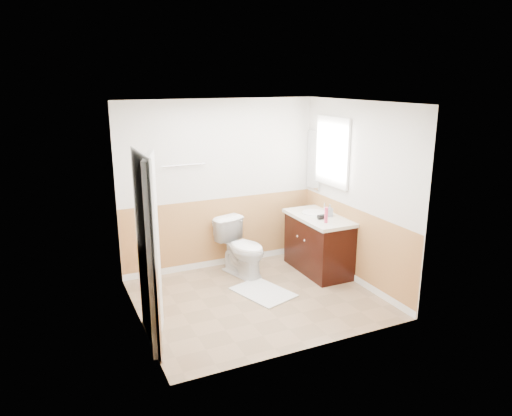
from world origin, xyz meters
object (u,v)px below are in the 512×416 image
toilet (242,248)px  vanity_cabinet (318,245)px  soap_dispenser (330,210)px  bath_mat (263,292)px  lotion_bottle (326,215)px

toilet → vanity_cabinet: bearing=-35.7°
soap_dispenser → bath_mat: bearing=-167.0°
lotion_bottle → soap_dispenser: 0.33m
toilet → lotion_bottle: lotion_bottle is taller
lotion_bottle → soap_dispenser: lotion_bottle is taller
toilet → lotion_bottle: (0.97, -0.67, 0.55)m
lotion_bottle → soap_dispenser: bearing=48.2°
vanity_cabinet → soap_dispenser: soap_dispenser is taller
bath_mat → lotion_bottle: size_ratio=3.64×
toilet → soap_dispenser: size_ratio=4.64×
vanity_cabinet → lotion_bottle: bearing=-107.4°
vanity_cabinet → lotion_bottle: (-0.10, -0.32, 0.56)m
toilet → vanity_cabinet: toilet is taller
bath_mat → lotion_bottle: (0.97, 0.03, 0.95)m
toilet → vanity_cabinet: 1.13m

